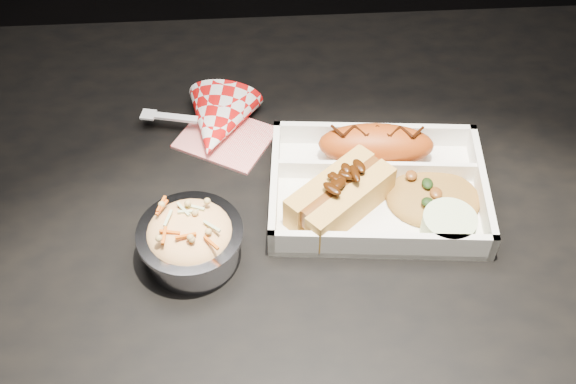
# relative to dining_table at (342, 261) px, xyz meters

# --- Properties ---
(dining_table) EXTENTS (1.20, 0.80, 0.75)m
(dining_table) POSITION_rel_dining_table_xyz_m (0.00, 0.00, 0.00)
(dining_table) COLOR black
(dining_table) RESTS_ON ground
(food_tray) EXTENTS (0.26, 0.20, 0.04)m
(food_tray) POSITION_rel_dining_table_xyz_m (0.04, 0.03, 0.10)
(food_tray) COLOR white
(food_tray) RESTS_ON dining_table
(fried_pastry) EXTENTS (0.14, 0.07, 0.05)m
(fried_pastry) POSITION_rel_dining_table_xyz_m (0.04, 0.08, 0.12)
(fried_pastry) COLOR #A44010
(fried_pastry) RESTS_ON food_tray
(hotdog) EXTENTS (0.13, 0.13, 0.06)m
(hotdog) POSITION_rel_dining_table_xyz_m (-0.01, 0.00, 0.12)
(hotdog) COLOR gold
(hotdog) RESTS_ON food_tray
(fried_rice_mound) EXTENTS (0.12, 0.10, 0.03)m
(fried_rice_mound) POSITION_rel_dining_table_xyz_m (0.10, 0.01, 0.11)
(fried_rice_mound) COLOR #A67330
(fried_rice_mound) RESTS_ON food_tray
(cupcake_liner) EXTENTS (0.06, 0.06, 0.03)m
(cupcake_liner) POSITION_rel_dining_table_xyz_m (0.11, -0.04, 0.11)
(cupcake_liner) COLOR beige
(cupcake_liner) RESTS_ON food_tray
(foil_coleslaw_cup) EXTENTS (0.11, 0.11, 0.07)m
(foil_coleslaw_cup) POSITION_rel_dining_table_xyz_m (-0.18, -0.05, 0.12)
(foil_coleslaw_cup) COLOR silver
(foil_coleslaw_cup) RESTS_ON dining_table
(napkin_fork) EXTENTS (0.18, 0.14, 0.10)m
(napkin_fork) POSITION_rel_dining_table_xyz_m (-0.15, 0.15, 0.11)
(napkin_fork) COLOR red
(napkin_fork) RESTS_ON dining_table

